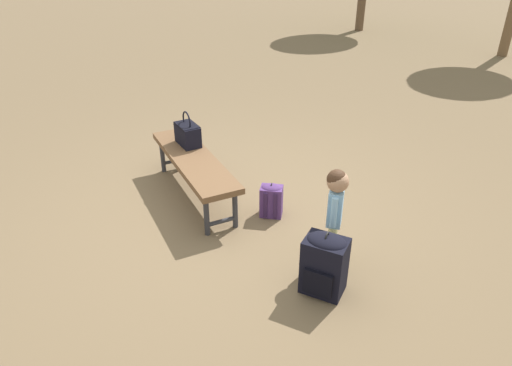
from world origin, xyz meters
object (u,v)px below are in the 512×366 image
at_px(child_standing, 336,203).
at_px(backpack_small, 271,199).
at_px(backpack_large, 325,263).
at_px(handbag, 188,133).
at_px(park_bench, 194,162).

distance_m(child_standing, backpack_small, 0.93).
xyz_separation_m(child_standing, backpack_large, (0.19, -0.33, -0.30)).
bearing_deg(backpack_small, handbag, -170.92).
xyz_separation_m(child_standing, backpack_small, (-0.84, 0.13, -0.39)).
bearing_deg(child_standing, park_bench, -173.08).
relative_size(park_bench, backpack_large, 3.07).
height_order(backpack_large, backpack_small, backpack_large).
height_order(handbag, backpack_large, handbag).
bearing_deg(child_standing, backpack_large, -60.00).
distance_m(handbag, backpack_large, 2.16).
relative_size(handbag, backpack_small, 1.04).
xyz_separation_m(handbag, backpack_small, (1.09, 0.17, -0.40)).
bearing_deg(park_bench, child_standing, 6.92).
bearing_deg(backpack_small, backpack_large, -24.02).
xyz_separation_m(park_bench, backpack_large, (1.83, -0.14, -0.13)).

